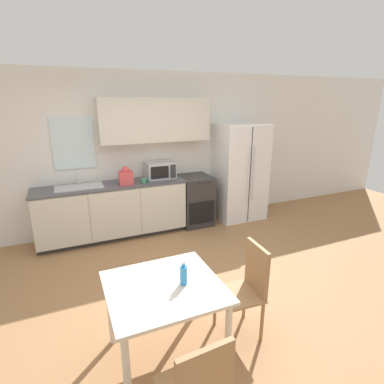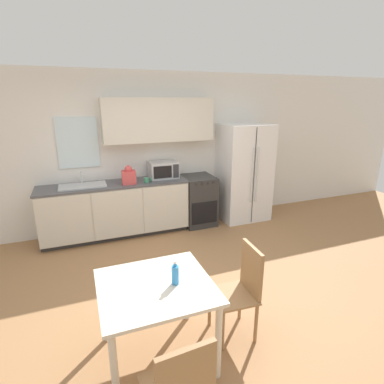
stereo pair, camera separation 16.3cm
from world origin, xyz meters
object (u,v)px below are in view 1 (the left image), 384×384
Objects in this scene: coffee_mug at (144,180)px; dining_chair_side at (248,284)px; refrigerator at (240,172)px; drink_bottle at (184,275)px; microwave at (160,170)px; oven_range at (195,200)px; dining_table at (164,298)px.

dining_chair_side is (0.32, -2.61, -0.42)m from coffee_mug.
drink_bottle is (-2.26, -2.73, -0.07)m from refrigerator.
dining_chair_side is (-0.03, -2.82, -0.52)m from microwave.
microwave is at bearing 31.76° from coffee_mug.
dining_chair_side is 4.34× the size of drink_bottle.
refrigerator reaches higher than oven_range.
drink_bottle is (-0.69, -0.05, 0.30)m from dining_chair_side.
drink_bottle is at bearing -14.16° from dining_table.
dining_chair_side is 0.75m from drink_bottle.
coffee_mug is at bearing -148.24° from microwave.
microwave is at bearing 3.16° from dining_chair_side.
coffee_mug is at bearing -173.43° from oven_range.
dining_table is at bearing -118.67° from oven_range.
microwave reaches higher than drink_bottle.
refrigerator is at bearing 2.26° from coffee_mug.
oven_range is 1.85× the size of microwave.
refrigerator is 3.13m from dining_chair_side.
oven_range is 0.97× the size of dining_chair_side.
refrigerator reaches higher than dining_chair_side.
drink_bottle is at bearing 97.68° from dining_chair_side.
drink_bottle reaches higher than dining_table.
dining_chair_side reaches higher than oven_range.
drink_bottle reaches higher than oven_range.
dining_chair_side is at bearing -90.52° from microwave.
oven_range is at bearing 177.72° from refrigerator.
dining_table is (-2.42, -2.69, -0.27)m from refrigerator.
drink_bottle is at bearing -115.68° from oven_range.
coffee_mug is at bearing 78.58° from dining_table.
refrigerator reaches higher than microwave.
coffee_mug is 0.14× the size of dining_table.
dining_table is at bearing -101.42° from coffee_mug.
coffee_mug is (-0.96, -0.11, 0.51)m from oven_range.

